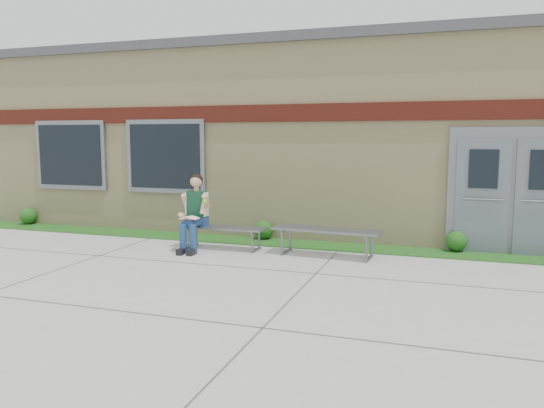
% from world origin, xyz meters
% --- Properties ---
extents(ground, '(80.00, 80.00, 0.00)m').
position_xyz_m(ground, '(0.00, 0.00, 0.00)').
color(ground, '#9E9E99').
rests_on(ground, ground).
extents(grass_strip, '(16.00, 0.80, 0.02)m').
position_xyz_m(grass_strip, '(0.00, 2.60, 0.01)').
color(grass_strip, '#124512').
rests_on(grass_strip, ground).
extents(school_building, '(16.20, 6.22, 4.20)m').
position_xyz_m(school_building, '(-0.00, 5.99, 2.10)').
color(school_building, beige).
rests_on(school_building, ground).
extents(bench_left, '(1.64, 0.46, 0.43)m').
position_xyz_m(bench_left, '(-1.12, 1.76, 0.33)').
color(bench_left, slate).
rests_on(bench_left, ground).
extents(bench_right, '(1.95, 0.66, 0.50)m').
position_xyz_m(bench_right, '(0.88, 1.76, 0.38)').
color(bench_right, slate).
rests_on(bench_right, ground).
extents(girl, '(0.56, 0.92, 1.43)m').
position_xyz_m(girl, '(-1.61, 1.55, 0.72)').
color(girl, navy).
rests_on(girl, ground).
extents(shrub_west, '(0.39, 0.39, 0.39)m').
position_xyz_m(shrub_west, '(-6.75, 2.85, 0.22)').
color(shrub_west, '#124512').
rests_on(shrub_west, grass_strip).
extents(shrub_mid, '(0.39, 0.39, 0.39)m').
position_xyz_m(shrub_mid, '(-0.69, 2.85, 0.22)').
color(shrub_mid, '#124512').
rests_on(shrub_mid, grass_strip).
extents(shrub_east, '(0.38, 0.38, 0.38)m').
position_xyz_m(shrub_east, '(3.09, 2.85, 0.21)').
color(shrub_east, '#124512').
rests_on(shrub_east, grass_strip).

